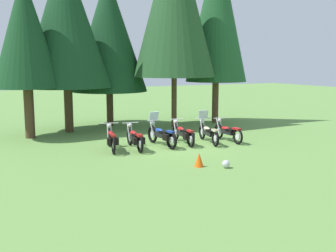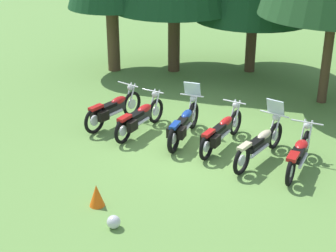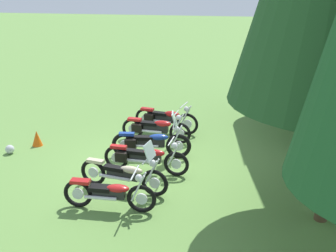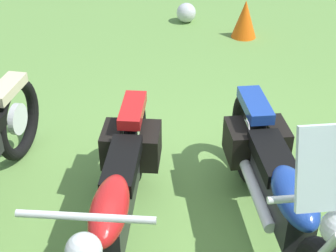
{
  "view_description": "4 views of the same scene",
  "coord_description": "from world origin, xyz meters",
  "px_view_note": "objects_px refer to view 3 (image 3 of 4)",
  "views": [
    {
      "loc": [
        -7.58,
        -14.9,
        3.44
      ],
      "look_at": [
        -0.44,
        -0.41,
        0.92
      ],
      "focal_mm": 43.43,
      "sensor_mm": 36.0,
      "label": 1
    },
    {
      "loc": [
        4.39,
        -11.18,
        5.87
      ],
      "look_at": [
        -0.63,
        -0.47,
        0.6
      ],
      "focal_mm": 55.73,
      "sensor_mm": 36.0,
      "label": 2
    },
    {
      "loc": [
        11.17,
        2.38,
        5.23
      ],
      "look_at": [
        -0.74,
        0.59,
        0.89
      ],
      "focal_mm": 47.43,
      "sensor_mm": 36.0,
      "label": 3
    },
    {
      "loc": [
        0.3,
        2.54,
        2.52
      ],
      "look_at": [
        0.24,
        -0.16,
        0.79
      ],
      "focal_mm": 53.49,
      "sensor_mm": 36.0,
      "label": 4
    }
  ],
  "objects_px": {
    "motorcycle_5": "(110,193)",
    "dropped_helmet": "(10,149)",
    "motorcycle_4": "(125,174)",
    "motorcycle_2": "(150,142)",
    "motorcycle_0": "(165,118)",
    "motorcycle_3": "(144,157)",
    "motorcycle_1": "(155,128)",
    "traffic_cone": "(37,138)"
  },
  "relations": [
    {
      "from": "motorcycle_2",
      "to": "dropped_helmet",
      "type": "bearing_deg",
      "value": 179.93
    },
    {
      "from": "motorcycle_1",
      "to": "motorcycle_5",
      "type": "xyz_separation_m",
      "value": [
        4.29,
        -0.25,
        -0.02
      ]
    },
    {
      "from": "motorcycle_1",
      "to": "motorcycle_3",
      "type": "xyz_separation_m",
      "value": [
        2.26,
        0.12,
        -0.01
      ]
    },
    {
      "from": "motorcycle_4",
      "to": "dropped_helmet",
      "type": "distance_m",
      "value": 4.31
    },
    {
      "from": "motorcycle_4",
      "to": "dropped_helmet",
      "type": "bearing_deg",
      "value": 167.91
    },
    {
      "from": "motorcycle_5",
      "to": "motorcycle_2",
      "type": "bearing_deg",
      "value": 83.94
    },
    {
      "from": "motorcycle_1",
      "to": "motorcycle_2",
      "type": "bearing_deg",
      "value": -79.08
    },
    {
      "from": "motorcycle_4",
      "to": "motorcycle_5",
      "type": "relative_size",
      "value": 1.07
    },
    {
      "from": "motorcycle_0",
      "to": "motorcycle_2",
      "type": "distance_m",
      "value": 2.17
    },
    {
      "from": "motorcycle_2",
      "to": "motorcycle_5",
      "type": "relative_size",
      "value": 1.06
    },
    {
      "from": "motorcycle_5",
      "to": "motorcycle_0",
      "type": "bearing_deg",
      "value": 85.8
    },
    {
      "from": "motorcycle_1",
      "to": "traffic_cone",
      "type": "relative_size",
      "value": 4.69
    },
    {
      "from": "motorcycle_3",
      "to": "traffic_cone",
      "type": "bearing_deg",
      "value": 165.05
    },
    {
      "from": "motorcycle_5",
      "to": "traffic_cone",
      "type": "distance_m",
      "value": 4.73
    },
    {
      "from": "motorcycle_2",
      "to": "motorcycle_0",
      "type": "bearing_deg",
      "value": 82.84
    },
    {
      "from": "motorcycle_2",
      "to": "traffic_cone",
      "type": "relative_size",
      "value": 4.81
    },
    {
      "from": "motorcycle_1",
      "to": "traffic_cone",
      "type": "xyz_separation_m",
      "value": [
        0.89,
        -3.53,
        -0.21
      ]
    },
    {
      "from": "motorcycle_0",
      "to": "motorcycle_4",
      "type": "bearing_deg",
      "value": -82.09
    },
    {
      "from": "motorcycle_1",
      "to": "traffic_cone",
      "type": "distance_m",
      "value": 3.65
    },
    {
      "from": "motorcycle_0",
      "to": "motorcycle_5",
      "type": "xyz_separation_m",
      "value": [
        5.22,
        -0.44,
        -0.03
      ]
    },
    {
      "from": "motorcycle_1",
      "to": "motorcycle_5",
      "type": "distance_m",
      "value": 4.3
    },
    {
      "from": "motorcycle_5",
      "to": "motorcycle_3",
      "type": "bearing_deg",
      "value": 80.29
    },
    {
      "from": "motorcycle_0",
      "to": "dropped_helmet",
      "type": "relative_size",
      "value": 8.3
    },
    {
      "from": "motorcycle_5",
      "to": "traffic_cone",
      "type": "xyz_separation_m",
      "value": [
        -3.41,
        -3.28,
        -0.19
      ]
    },
    {
      "from": "motorcycle_5",
      "to": "dropped_helmet",
      "type": "height_order",
      "value": "motorcycle_5"
    },
    {
      "from": "motorcycle_0",
      "to": "motorcycle_5",
      "type": "distance_m",
      "value": 5.23
    },
    {
      "from": "motorcycle_0",
      "to": "motorcycle_5",
      "type": "height_order",
      "value": "motorcycle_0"
    },
    {
      "from": "motorcycle_1",
      "to": "motorcycle_4",
      "type": "distance_m",
      "value": 3.35
    },
    {
      "from": "motorcycle_1",
      "to": "motorcycle_5",
      "type": "height_order",
      "value": "motorcycle_1"
    },
    {
      "from": "motorcycle_0",
      "to": "motorcycle_3",
      "type": "xyz_separation_m",
      "value": [
        3.18,
        -0.07,
        -0.02
      ]
    },
    {
      "from": "motorcycle_3",
      "to": "motorcycle_5",
      "type": "xyz_separation_m",
      "value": [
        2.03,
        -0.37,
        -0.01
      ]
    },
    {
      "from": "traffic_cone",
      "to": "motorcycle_4",
      "type": "bearing_deg",
      "value": 54.02
    },
    {
      "from": "motorcycle_2",
      "to": "motorcycle_4",
      "type": "relative_size",
      "value": 0.99
    },
    {
      "from": "motorcycle_1",
      "to": "dropped_helmet",
      "type": "xyz_separation_m",
      "value": [
        1.6,
        -4.07,
        -0.32
      ]
    },
    {
      "from": "motorcycle_2",
      "to": "motorcycle_3",
      "type": "bearing_deg",
      "value": -94.21
    },
    {
      "from": "motorcycle_0",
      "to": "motorcycle_5",
      "type": "relative_size",
      "value": 1.02
    },
    {
      "from": "motorcycle_0",
      "to": "dropped_helmet",
      "type": "bearing_deg",
      "value": -136.99
    },
    {
      "from": "motorcycle_3",
      "to": "motorcycle_5",
      "type": "bearing_deg",
      "value": -94.67
    },
    {
      "from": "motorcycle_1",
      "to": "motorcycle_5",
      "type": "bearing_deg",
      "value": -87.19
    },
    {
      "from": "motorcycle_1",
      "to": "motorcycle_3",
      "type": "distance_m",
      "value": 2.26
    },
    {
      "from": "motorcycle_4",
      "to": "motorcycle_5",
      "type": "distance_m",
      "value": 0.95
    },
    {
      "from": "motorcycle_0",
      "to": "motorcycle_4",
      "type": "xyz_separation_m",
      "value": [
        4.27,
        -0.33,
        -0.01
      ]
    }
  ]
}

